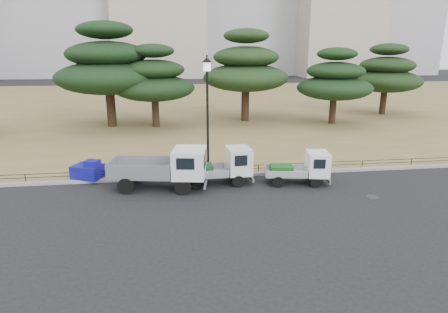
{
  "coord_description": "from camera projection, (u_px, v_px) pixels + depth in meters",
  "views": [
    {
      "loc": [
        -2.46,
        -16.24,
        6.52
      ],
      "look_at": [
        0.0,
        2.0,
        1.3
      ],
      "focal_mm": 30.0,
      "sensor_mm": 36.0,
      "label": 1
    }
  ],
  "objects": [
    {
      "name": "curb",
      "position": [
        223.0,
        175.0,
        20.03
      ],
      "size": [
        120.0,
        0.25,
        0.16
      ],
      "primitive_type": "cube",
      "color": "gray",
      "rests_on": "ground"
    },
    {
      "name": "truck_large",
      "position": [
        165.0,
        167.0,
        18.09
      ],
      "size": [
        4.83,
        2.54,
        2.0
      ],
      "rotation": [
        0.0,
        0.0,
        -0.17
      ],
      "color": "black",
      "rests_on": "ground"
    },
    {
      "name": "manhole",
      "position": [
        373.0,
        197.0,
        17.27
      ],
      "size": [
        0.6,
        0.6,
        0.01
      ],
      "primitive_type": "cylinder",
      "color": "#2D2D30",
      "rests_on": "ground"
    },
    {
      "name": "lawn",
      "position": [
        193.0,
        104.0,
        46.73
      ],
      "size": [
        120.0,
        56.0,
        0.15
      ],
      "primitive_type": "cube",
      "color": "olive",
      "rests_on": "ground"
    },
    {
      "name": "tarp_pile",
      "position": [
        88.0,
        171.0,
        19.34
      ],
      "size": [
        1.74,
        1.53,
        0.97
      ],
      "rotation": [
        0.0,
        0.0,
        -0.38
      ],
      "color": "#12128D",
      "rests_on": "lawn"
    },
    {
      "name": "pine_east_near",
      "position": [
        335.0,
        80.0,
        32.92
      ],
      "size": [
        6.59,
        6.59,
        6.65
      ],
      "color": "black",
      "rests_on": "lawn"
    },
    {
      "name": "truck_kei_rear",
      "position": [
        302.0,
        168.0,
        18.85
      ],
      "size": [
        3.31,
        1.81,
        1.64
      ],
      "rotation": [
        0.0,
        0.0,
        -0.16
      ],
      "color": "black",
      "rests_on": "ground"
    },
    {
      "name": "pine_east_far",
      "position": [
        386.0,
        74.0,
        37.84
      ],
      "size": [
        7.05,
        7.05,
        7.09
      ],
      "color": "black",
      "rests_on": "lawn"
    },
    {
      "name": "pine_west_near",
      "position": [
        108.0,
        67.0,
        31.34
      ],
      "size": [
        8.74,
        8.74,
        8.74
      ],
      "color": "black",
      "rests_on": "lawn"
    },
    {
      "name": "street_lamp",
      "position": [
        207.0,
        97.0,
        19.09
      ],
      "size": [
        0.54,
        0.54,
        6.07
      ],
      "color": "black",
      "rests_on": "lawn"
    },
    {
      "name": "pine_center_left",
      "position": [
        154.0,
        80.0,
        31.46
      ],
      "size": [
        6.82,
        6.82,
        6.93
      ],
      "color": "black",
      "rests_on": "lawn"
    },
    {
      "name": "ground",
      "position": [
        230.0,
        195.0,
        17.58
      ],
      "size": [
        220.0,
        220.0,
        0.0
      ],
      "primitive_type": "plane",
      "color": "black"
    },
    {
      "name": "truck_kei_front",
      "position": [
        222.0,
        166.0,
        18.83
      ],
      "size": [
        3.52,
        1.65,
        1.83
      ],
      "rotation": [
        0.0,
        0.0,
        0.05
      ],
      "color": "black",
      "rests_on": "ground"
    },
    {
      "name": "pipe_fence",
      "position": [
        222.0,
        168.0,
        20.08
      ],
      "size": [
        38.0,
        0.04,
        0.4
      ],
      "color": "black",
      "rests_on": "lawn"
    },
    {
      "name": "pine_center_right",
      "position": [
        246.0,
        68.0,
        34.05
      ],
      "size": [
        7.82,
        7.82,
        8.3
      ],
      "color": "black",
      "rests_on": "lawn"
    }
  ]
}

